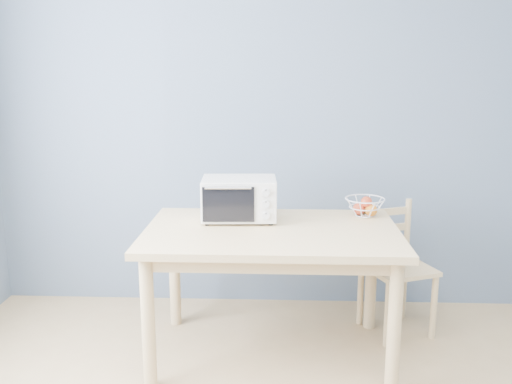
{
  "coord_description": "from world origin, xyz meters",
  "views": [
    {
      "loc": [
        -0.06,
        -1.55,
        1.63
      ],
      "look_at": [
        -0.19,
        1.6,
        0.93
      ],
      "focal_mm": 40.0,
      "sensor_mm": 36.0,
      "label": 1
    }
  ],
  "objects_px": {
    "dining_chair": "(394,269)",
    "fruit_basket": "(365,206)",
    "dining_table": "(272,247)",
    "toaster_oven": "(236,198)"
  },
  "relations": [
    {
      "from": "fruit_basket",
      "to": "dining_chair",
      "type": "distance_m",
      "value": 0.47
    },
    {
      "from": "fruit_basket",
      "to": "dining_table",
      "type": "bearing_deg",
      "value": -151.08
    },
    {
      "from": "dining_chair",
      "to": "toaster_oven",
      "type": "bearing_deg",
      "value": 169.42
    },
    {
      "from": "dining_table",
      "to": "fruit_basket",
      "type": "xyz_separation_m",
      "value": [
        0.55,
        0.31,
        0.16
      ]
    },
    {
      "from": "dining_table",
      "to": "dining_chair",
      "type": "relative_size",
      "value": 1.74
    },
    {
      "from": "dining_table",
      "to": "dining_chair",
      "type": "height_order",
      "value": "dining_chair"
    },
    {
      "from": "toaster_oven",
      "to": "fruit_basket",
      "type": "height_order",
      "value": "toaster_oven"
    },
    {
      "from": "dining_table",
      "to": "dining_chair",
      "type": "bearing_deg",
      "value": 25.43
    },
    {
      "from": "fruit_basket",
      "to": "dining_chair",
      "type": "xyz_separation_m",
      "value": [
        0.21,
        0.06,
        -0.41
      ]
    },
    {
      "from": "dining_chair",
      "to": "fruit_basket",
      "type": "bearing_deg",
      "value": 173.66
    }
  ]
}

